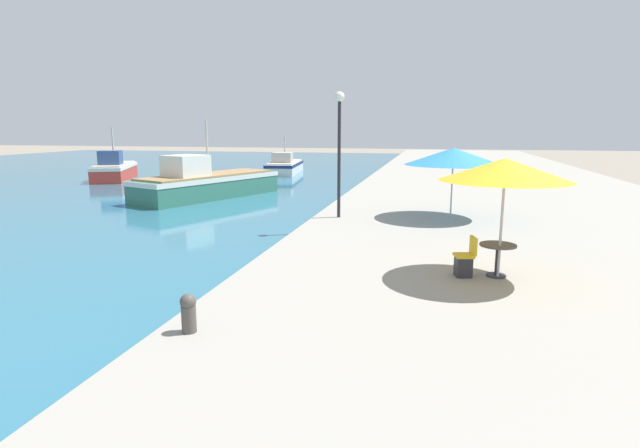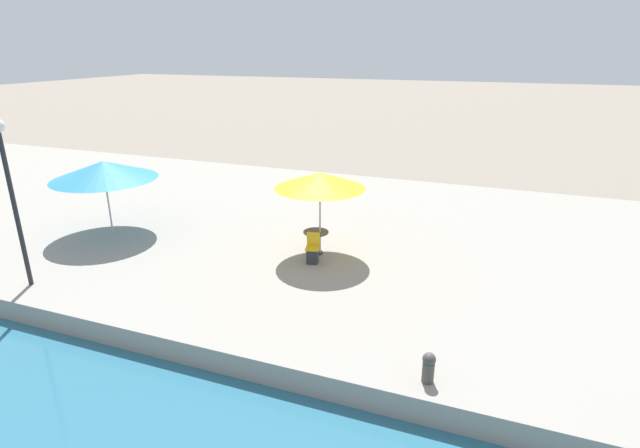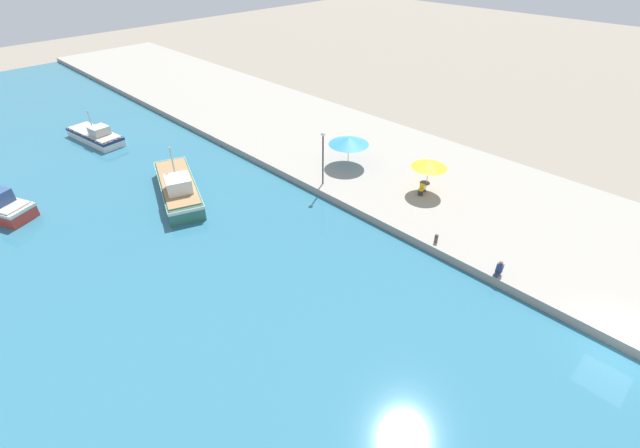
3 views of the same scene
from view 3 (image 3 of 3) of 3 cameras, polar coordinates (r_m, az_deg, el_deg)
ground_plane at (r=28.00m, az=35.04°, el=-13.69°), size 200.00×200.00×0.00m
quay_promenade at (r=49.75m, az=-6.04°, el=13.72°), size 16.00×90.00×0.63m
fishing_boat_near at (r=36.40m, az=-18.39°, el=4.67°), size 5.79×9.34×4.29m
fishing_boat_far at (r=49.98m, az=-27.75°, el=10.43°), size 3.26×7.38×3.20m
cafe_umbrella_pink at (r=34.43m, az=14.39°, el=7.71°), size 2.79×2.79×2.65m
cafe_umbrella_white at (r=37.79m, az=3.86°, el=11.00°), size 3.53×3.53×2.57m
cafe_table at (r=35.33m, az=13.76°, el=5.07°), size 0.80×0.80×0.74m
cafe_chair_left at (r=34.83m, az=13.30°, el=4.28°), size 0.51×0.49×0.91m
person_at_quay at (r=28.32m, az=22.78°, el=-5.51°), size 0.54×0.36×1.00m
mooring_bollard at (r=29.75m, az=15.24°, el=-1.82°), size 0.26×0.26×0.65m
lamppost at (r=34.20m, az=0.40°, el=9.93°), size 0.36×0.36×4.56m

